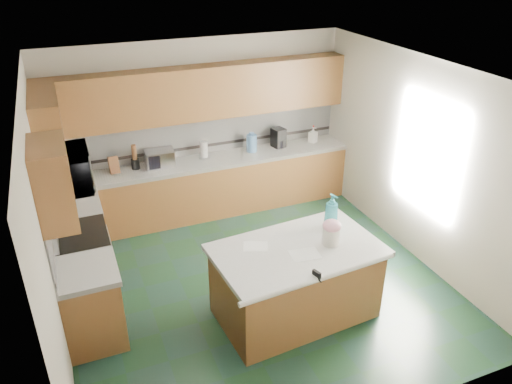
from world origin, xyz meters
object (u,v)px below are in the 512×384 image
island_top (297,250)px  soap_bottle_island (331,211)px  knife_block (114,165)px  toaster_oven (160,158)px  coffee_maker (278,138)px  treat_jar (331,236)px  island_base (296,284)px

island_top → soap_bottle_island: size_ratio=4.36×
soap_bottle_island → knife_block: bearing=114.8°
toaster_oven → coffee_maker: (1.95, 0.03, 0.03)m
soap_bottle_island → coffee_maker: size_ratio=1.35×
soap_bottle_island → toaster_oven: 2.91m
soap_bottle_island → coffee_maker: bearing=63.5°
treat_jar → toaster_oven: bearing=134.3°
island_base → knife_block: (-1.59, 2.77, 0.61)m
island_top → coffee_maker: (1.04, 2.80, 0.19)m
island_top → soap_bottle_island: (0.57, 0.27, 0.24)m
island_base → soap_bottle_island: 0.94m
island_base → coffee_maker: 3.05m
knife_block → toaster_oven: (0.67, 0.00, -0.00)m
island_base → soap_bottle_island: (0.57, 0.27, 0.70)m
island_base → knife_block: bearing=115.3°
knife_block → island_base: bearing=-63.1°
island_base → treat_jar: treat_jar is taller
soap_bottle_island → toaster_oven: bearing=104.7°
island_base → island_top: 0.46m
soap_bottle_island → knife_block: soap_bottle_island is taller
island_top → treat_jar: treat_jar is taller
treat_jar → island_base: bearing=-168.8°
soap_bottle_island → island_top: bearing=-170.7°
treat_jar → island_top: bearing=-168.8°
treat_jar → knife_block: 3.45m
island_base → coffee_maker: coffee_maker is taller
treat_jar → toaster_oven: toaster_oven is taller
island_top → knife_block: knife_block is taller
treat_jar → soap_bottle_island: size_ratio=0.47×
island_base → soap_bottle_island: bearing=20.8°
island_top → coffee_maker: size_ratio=5.89×
soap_bottle_island → knife_block: size_ratio=1.70×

